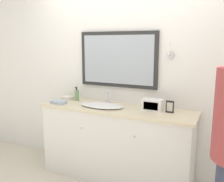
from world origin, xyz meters
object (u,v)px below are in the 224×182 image
appliance_box (152,105)px  picture_frame (170,107)px  sink_basin (102,105)px  soap_bottle (77,95)px

appliance_box → picture_frame: picture_frame is taller
sink_basin → appliance_box: sink_basin is taller
appliance_box → picture_frame: 0.21m
sink_basin → picture_frame: size_ratio=4.04×
sink_basin → soap_bottle: (-0.46, 0.14, 0.06)m
soap_bottle → picture_frame: bearing=-3.1°
sink_basin → appliance_box: (0.60, 0.10, 0.05)m
appliance_box → soap_bottle: bearing=177.6°
soap_bottle → appliance_box: size_ratio=0.80×
appliance_box → picture_frame: bearing=-6.4°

